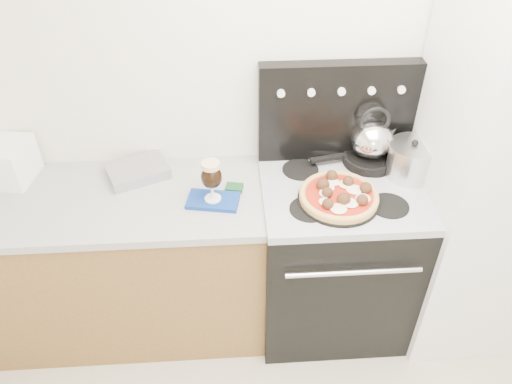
{
  "coord_description": "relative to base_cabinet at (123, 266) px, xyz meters",
  "views": [
    {
      "loc": [
        -0.45,
        -0.65,
        2.36
      ],
      "look_at": [
        -0.34,
        1.05,
        1.01
      ],
      "focal_mm": 35.0,
      "sensor_mm": 36.0,
      "label": 1
    }
  ],
  "objects": [
    {
      "name": "tea_kettle",
      "position": [
        1.27,
        0.16,
        0.65
      ],
      "size": [
        0.21,
        0.21,
        0.23
      ],
      "primitive_type": null,
      "rotation": [
        0.0,
        0.0,
        0.03
      ],
      "color": "silver",
      "rests_on": "skillet"
    },
    {
      "name": "pizza_pan",
      "position": [
        1.06,
        -0.12,
        0.5
      ],
      "size": [
        0.38,
        0.38,
        0.01
      ],
      "primitive_type": "cylinder",
      "rotation": [
        0.0,
        0.0,
        -0.03
      ],
      "color": "black",
      "rests_on": "cooktop"
    },
    {
      "name": "oven_mitt",
      "position": [
        0.5,
        -0.07,
        0.48
      ],
      "size": [
        0.26,
        0.18,
        0.02
      ],
      "primitive_type": "cube",
      "rotation": [
        0.0,
        0.0,
        -0.19
      ],
      "color": "navy",
      "rests_on": "countertop"
    },
    {
      "name": "stock_pot",
      "position": [
        1.44,
        0.05,
        0.57
      ],
      "size": [
        0.23,
        0.23,
        0.16
      ],
      "primitive_type": "cylinder",
      "rotation": [
        0.0,
        0.0,
        0.03
      ],
      "color": "silver",
      "rests_on": "cooktop"
    },
    {
      "name": "cooktop",
      "position": [
        1.1,
        -0.02,
        0.47
      ],
      "size": [
        0.76,
        0.65,
        0.04
      ],
      "primitive_type": "cube",
      "color": "#ADADB2",
      "rests_on": "stove_body"
    },
    {
      "name": "countertop",
      "position": [
        0.0,
        0.0,
        0.45
      ],
      "size": [
        1.48,
        0.63,
        0.04
      ],
      "primitive_type": "cube",
      "color": "#A5A5A5",
      "rests_on": "base_cabinet"
    },
    {
      "name": "room_shell",
      "position": [
        1.02,
        -0.91,
        0.82
      ],
      "size": [
        3.52,
        3.01,
        2.52
      ],
      "color": "#BDB29A",
      "rests_on": "ground"
    },
    {
      "name": "fridge",
      "position": [
        1.8,
        -0.05,
        0.52
      ],
      "size": [
        0.64,
        0.68,
        1.9
      ],
      "primitive_type": "cube",
      "color": "silver",
      "rests_on": "ground"
    },
    {
      "name": "backguard",
      "position": [
        1.1,
        0.25,
        0.74
      ],
      "size": [
        0.76,
        0.08,
        0.5
      ],
      "primitive_type": "cube",
      "color": "black",
      "rests_on": "cooktop"
    },
    {
      "name": "pizza",
      "position": [
        1.06,
        -0.12,
        0.53
      ],
      "size": [
        0.45,
        0.45,
        0.05
      ],
      "primitive_type": null,
      "rotation": [
        0.0,
        0.0,
        0.33
      ],
      "color": "gold",
      "rests_on": "pizza_pan"
    },
    {
      "name": "foil_sheet",
      "position": [
        0.13,
        0.16,
        0.5
      ],
      "size": [
        0.34,
        0.3,
        0.06
      ],
      "primitive_type": "cube",
      "rotation": [
        0.0,
        0.0,
        0.4
      ],
      "color": "silver",
      "rests_on": "countertop"
    },
    {
      "name": "base_cabinet",
      "position": [
        0.0,
        0.0,
        0.0
      ],
      "size": [
        1.45,
        0.6,
        0.86
      ],
      "primitive_type": "cube",
      "color": "brown",
      "rests_on": "ground"
    },
    {
      "name": "beer_glass",
      "position": [
        0.5,
        -0.07,
        0.59
      ],
      "size": [
        0.11,
        0.11,
        0.21
      ],
      "primitive_type": null,
      "rotation": [
        0.0,
        0.0,
        0.2
      ],
      "color": "black",
      "rests_on": "oven_mitt"
    },
    {
      "name": "stove_body",
      "position": [
        1.1,
        -0.02,
        0.01
      ],
      "size": [
        0.76,
        0.65,
        0.88
      ],
      "primitive_type": "cube",
      "color": "black",
      "rests_on": "ground"
    },
    {
      "name": "skillet",
      "position": [
        1.27,
        0.16,
        0.51
      ],
      "size": [
        0.3,
        0.3,
        0.04
      ],
      "primitive_type": "cylinder",
      "rotation": [
        0.0,
        0.0,
        0.2
      ],
      "color": "black",
      "rests_on": "cooktop"
    }
  ]
}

